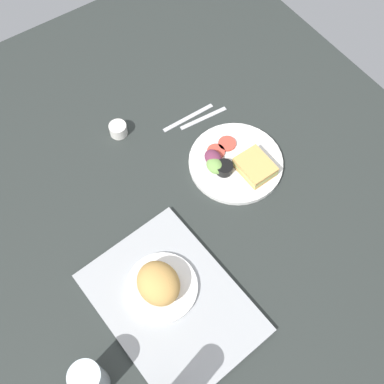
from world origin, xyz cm
name	(u,v)px	position (x,y,z in cm)	size (l,w,h in cm)	color
ground_plane	(204,201)	(0.00, 0.00, -1.50)	(190.00, 150.00, 3.00)	#282D2B
serving_tray	(171,303)	(-20.86, 25.39, 0.80)	(45.00, 33.00, 1.60)	#9EA0A3
bread_plate_near	(160,285)	(-16.36, 25.88, 5.64)	(19.13, 19.13, 9.80)	white
plate_with_salad	(236,163)	(3.69, -14.63, 1.68)	(29.08, 29.08, 5.40)	white
drinking_glass	(90,380)	(-26.69, 51.65, 6.90)	(7.56, 7.56, 13.81)	silver
espresso_cup	(118,129)	(34.98, 8.79, 2.00)	(5.60, 5.60, 4.00)	silver
fork	(203,118)	(24.35, -17.04, 0.25)	(17.00, 1.40, 0.50)	#B7B7BC
knife	(188,117)	(27.35, -13.04, 0.25)	(19.00, 1.40, 0.50)	#B7B7BC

